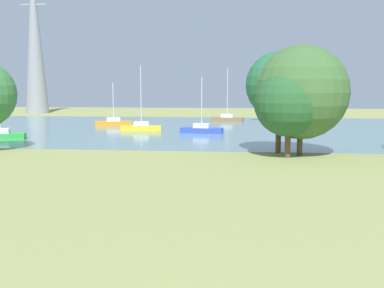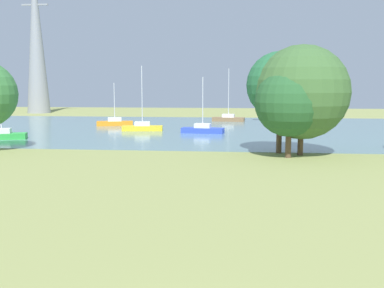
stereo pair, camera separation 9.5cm
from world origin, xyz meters
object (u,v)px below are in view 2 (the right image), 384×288
(sailboat_blue, at_px, (203,129))
(sailboat_orange, at_px, (115,122))
(tree_west_near, at_px, (280,85))
(electricity_pylon, at_px, (36,36))
(tree_east_far, at_px, (302,92))
(sailboat_brown, at_px, (228,118))
(tree_east_near, at_px, (289,102))
(sailboat_green, at_px, (2,135))
(sailboat_yellow, at_px, (142,127))

(sailboat_blue, distance_m, sailboat_orange, 15.18)
(tree_west_near, xyz_separation_m, electricity_pylon, (-42.51, 49.22, 9.31))
(sailboat_blue, bearing_deg, tree_west_near, -63.14)
(tree_west_near, distance_m, tree_east_far, 1.95)
(sailboat_orange, distance_m, tree_east_far, 32.72)
(sailboat_brown, relative_size, sailboat_orange, 1.37)
(sailboat_orange, height_order, tree_east_far, tree_east_far)
(tree_east_far, bearing_deg, tree_east_near, -129.29)
(sailboat_orange, height_order, sailboat_green, sailboat_green)
(sailboat_green, bearing_deg, sailboat_blue, 22.41)
(sailboat_brown, height_order, sailboat_green, sailboat_brown)
(tree_east_near, bearing_deg, tree_east_far, 50.71)
(sailboat_green, height_order, tree_west_near, tree_west_near)
(sailboat_blue, distance_m, tree_east_near, 19.14)
(sailboat_yellow, height_order, tree_east_near, sailboat_yellow)
(tree_east_near, height_order, tree_east_far, tree_east_far)
(sailboat_brown, bearing_deg, sailboat_green, -131.03)
(sailboat_brown, distance_m, sailboat_blue, 17.53)
(sailboat_yellow, bearing_deg, sailboat_blue, -14.19)
(sailboat_brown, distance_m, sailboat_yellow, 18.35)
(sailboat_brown, xyz_separation_m, tree_east_far, (6.60, -33.05, 4.46))
(tree_west_near, bearing_deg, sailboat_yellow, 131.89)
(sailboat_brown, height_order, tree_east_near, sailboat_brown)
(sailboat_blue, xyz_separation_m, electricity_pylon, (-35.08, 34.53, 14.32))
(sailboat_blue, height_order, sailboat_yellow, sailboat_yellow)
(sailboat_brown, bearing_deg, electricity_pylon, 155.40)
(sailboat_brown, height_order, tree_west_near, tree_west_near)
(electricity_pylon, bearing_deg, sailboat_green, -70.28)
(electricity_pylon, bearing_deg, tree_west_near, -49.18)
(sailboat_brown, bearing_deg, tree_east_near, -80.86)
(sailboat_green, xyz_separation_m, tree_west_near, (27.21, -6.53, 5.00))
(sailboat_yellow, distance_m, tree_east_far, 24.47)
(sailboat_brown, relative_size, sailboat_blue, 1.24)
(sailboat_brown, height_order, sailboat_blue, sailboat_brown)
(sailboat_blue, height_order, tree_west_near, tree_west_near)
(sailboat_brown, bearing_deg, sailboat_yellow, -122.44)
(sailboat_brown, xyz_separation_m, tree_west_near, (5.01, -32.04, 4.99))
(tree_west_near, xyz_separation_m, tree_east_far, (1.59, -1.01, -0.53))
(tree_east_far, bearing_deg, sailboat_yellow, 133.10)
(sailboat_yellow, xyz_separation_m, tree_east_near, (15.37, -18.87, 3.73))
(sailboat_green, xyz_separation_m, tree_east_near, (27.73, -8.84, 3.73))
(tree_west_near, relative_size, tree_east_near, 1.20)
(sailboat_blue, relative_size, sailboat_green, 0.85)
(sailboat_green, bearing_deg, tree_east_near, -17.69)
(sailboat_blue, relative_size, tree_west_near, 0.78)
(sailboat_yellow, bearing_deg, sailboat_orange, 128.55)
(sailboat_orange, relative_size, tree_east_near, 0.84)
(sailboat_blue, height_order, sailboat_orange, sailboat_blue)
(tree_west_near, height_order, tree_east_near, tree_west_near)
(sailboat_yellow, height_order, electricity_pylon, electricity_pylon)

